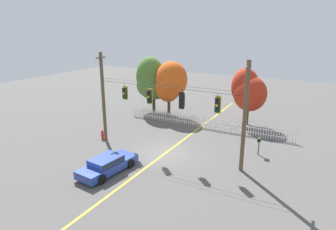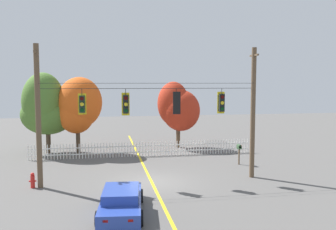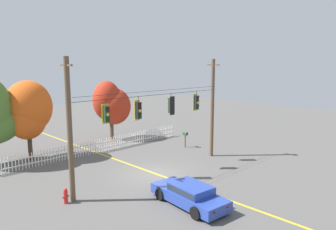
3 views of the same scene
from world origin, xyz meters
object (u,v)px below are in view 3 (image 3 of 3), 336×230
(autumn_maple_mid, at_px, (28,111))
(autumn_oak_far_east, at_px, (111,104))
(traffic_signal_northbound_secondary, at_px, (171,105))
(roadside_mailbox, at_px, (185,135))
(traffic_signal_northbound_primary, at_px, (196,102))
(fire_hydrant, at_px, (66,196))
(traffic_signal_westbound_side, at_px, (106,114))
(traffic_signal_eastbound_side, at_px, (138,110))
(parked_car, at_px, (189,194))

(autumn_maple_mid, xyz_separation_m, autumn_oak_far_east, (8.22, 1.02, -0.32))
(traffic_signal_northbound_secondary, distance_m, roadside_mailbox, 6.92)
(traffic_signal_northbound_primary, bearing_deg, fire_hydrant, 179.90)
(traffic_signal_northbound_secondary, height_order, traffic_signal_northbound_primary, same)
(traffic_signal_westbound_side, distance_m, autumn_oak_far_east, 12.76)
(traffic_signal_eastbound_side, distance_m, roadside_mailbox, 9.18)
(autumn_maple_mid, distance_m, fire_hydrant, 10.06)
(traffic_signal_westbound_side, distance_m, roadside_mailbox, 11.27)
(traffic_signal_westbound_side, relative_size, roadside_mailbox, 1.00)
(autumn_maple_mid, bearing_deg, traffic_signal_northbound_secondary, -57.37)
(roadside_mailbox, bearing_deg, fire_hydrant, -165.96)
(traffic_signal_northbound_primary, bearing_deg, roadside_mailbox, 53.37)
(autumn_maple_mid, height_order, parked_car, autumn_maple_mid)
(parked_car, relative_size, fire_hydrant, 5.56)
(traffic_signal_northbound_primary, relative_size, autumn_maple_mid, 0.24)
(autumn_oak_far_east, bearing_deg, autumn_maple_mid, -172.90)
(roadside_mailbox, bearing_deg, traffic_signal_westbound_side, -162.41)
(autumn_oak_far_east, height_order, roadside_mailbox, autumn_oak_far_east)
(traffic_signal_northbound_secondary, xyz_separation_m, roadside_mailbox, (5.09, 3.27, -3.35))
(parked_car, bearing_deg, autumn_maple_mid, 100.55)
(autumn_oak_far_east, bearing_deg, roadside_mailbox, -68.16)
(parked_car, bearing_deg, traffic_signal_northbound_primary, 37.91)
(traffic_signal_northbound_secondary, xyz_separation_m, fire_hydrant, (-7.84, 0.04, -4.08))
(traffic_signal_northbound_secondary, distance_m, traffic_signal_northbound_primary, 2.67)
(traffic_signal_eastbound_side, xyz_separation_m, fire_hydrant, (-5.01, 0.02, -4.04))
(traffic_signal_northbound_primary, relative_size, autumn_oak_far_east, 0.26)
(traffic_signal_northbound_primary, bearing_deg, autumn_oak_far_east, 92.32)
(traffic_signal_northbound_secondary, xyz_separation_m, traffic_signal_northbound_primary, (2.67, 0.02, -0.02))
(traffic_signal_northbound_primary, xyz_separation_m, fire_hydrant, (-10.51, 0.02, -4.06))
(traffic_signal_northbound_primary, relative_size, fire_hydrant, 1.77)
(roadside_mailbox, bearing_deg, traffic_signal_northbound_secondary, -147.26)
(traffic_signal_eastbound_side, xyz_separation_m, roadside_mailbox, (7.92, 3.25, -3.30))
(parked_car, xyz_separation_m, fire_hydrant, (-4.48, 4.72, -0.20))
(traffic_signal_westbound_side, bearing_deg, traffic_signal_northbound_primary, 0.01)
(traffic_signal_westbound_side, distance_m, traffic_signal_northbound_secondary, 5.17)
(traffic_signal_northbound_primary, xyz_separation_m, roadside_mailbox, (2.42, 3.25, -3.33))
(traffic_signal_eastbound_side, xyz_separation_m, traffic_signal_northbound_secondary, (2.84, -0.02, 0.05))
(fire_hydrant, height_order, roadside_mailbox, roadside_mailbox)
(autumn_oak_far_east, distance_m, roadside_mailbox, 7.98)
(traffic_signal_eastbound_side, bearing_deg, fire_hydrant, 179.79)
(traffic_signal_eastbound_side, distance_m, fire_hydrant, 6.43)
(traffic_signal_eastbound_side, distance_m, autumn_maple_mid, 9.84)
(fire_hydrant, bearing_deg, autumn_oak_far_east, 45.61)
(traffic_signal_westbound_side, xyz_separation_m, parked_car, (1.81, -4.70, -3.87))
(fire_hydrant, relative_size, roadside_mailbox, 0.59)
(traffic_signal_northbound_primary, distance_m, autumn_oak_far_east, 10.39)
(traffic_signal_northbound_secondary, distance_m, autumn_maple_mid, 11.10)
(traffic_signal_northbound_secondary, xyz_separation_m, parked_car, (-3.36, -4.68, -3.89))
(traffic_signal_eastbound_side, distance_m, traffic_signal_northbound_primary, 5.51)
(traffic_signal_northbound_secondary, height_order, fire_hydrant, traffic_signal_northbound_secondary)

